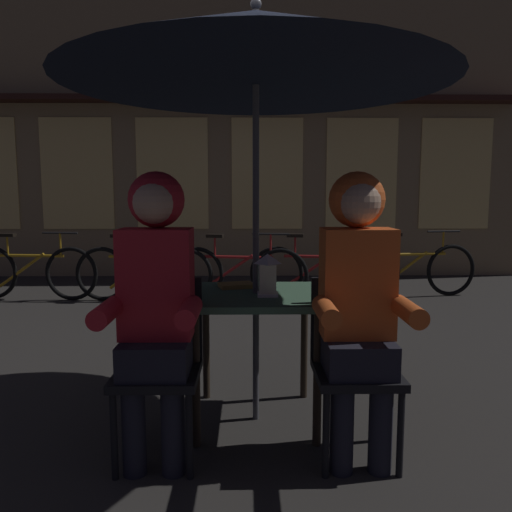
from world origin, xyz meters
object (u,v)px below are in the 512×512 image
Objects in this scene: chair_right at (354,357)px; bicycle_nearest at (31,272)px; person_right_hooded at (358,288)px; bicycle_fifth at (413,270)px; bicycle_third at (238,274)px; bicycle_fourth at (318,273)px; book at (236,285)px; patio_umbrella at (256,48)px; bicycle_second at (143,273)px; cafe_table at (256,311)px; chair_left at (160,358)px; lantern at (268,274)px; person_left_hooded at (156,289)px.

bicycle_nearest is at bearing 130.73° from chair_right.
bicycle_fifth is (1.54, 3.84, -0.50)m from person_right_hooded.
bicycle_third is 0.97m from bicycle_fourth.
bicycle_third reaches higher than book.
chair_right is at bearing -95.08° from bicycle_fourth.
patio_umbrella is at bearing -72.00° from book.
chair_right is at bearing -79.57° from bicycle_third.
bicycle_second is at bearing 177.08° from bicycle_third.
chair_right reaches higher than bicycle_nearest.
chair_right reaches higher than book.
cafe_table is 0.32× the size of patio_umbrella.
book is at bearing -123.40° from bicycle_fifth.
chair_left is at bearing 176.61° from person_right_hooded.
bicycle_fifth is at bearing 59.38° from patio_umbrella.
chair_left is at bearing 180.00° from chair_right.
bicycle_second is (-1.79, 3.58, -0.14)m from chair_right.
chair_right is at bearing -57.60° from book.
person_right_hooded reaches higher than chair_left.
bicycle_nearest is at bearing 176.00° from bicycle_third.
bicycle_nearest is (-2.77, 3.41, -0.51)m from lantern.
lantern is 0.14× the size of bicycle_nearest.
chair_right is (0.48, -0.37, -1.57)m from patio_umbrella.
patio_umbrella is at bearing -67.81° from bicycle_second.
patio_umbrella is 3.87m from bicycle_second.
chair_left is 3.54m from bicycle_third.
chair_left is 0.36m from person_left_hooded.
cafe_table is 3.30m from bicycle_fourth.
patio_umbrella is 1.38× the size of bicycle_second.
bicycle_nearest is 4.11m from book.
person_right_hooded is at bearing -41.57° from patio_umbrella.
person_right_hooded is 3.67m from bicycle_fourth.
person_left_hooded is 4.40m from bicycle_nearest.
cafe_table is 0.44× the size of bicycle_third.
patio_umbrella is 1.39× the size of bicycle_fourth.
bicycle_nearest is 1.01× the size of bicycle_third.
bicycle_fifth is at bearing 56.93° from person_left_hooded.
lantern reaches higher than chair_left.
patio_umbrella is at bearing -104.01° from bicycle_fourth.
bicycle_second and bicycle_fourth have the same top height.
bicycle_fourth is at bearing 75.99° from cafe_table.
cafe_table is at bearing -72.00° from book.
cafe_table is 3.98m from bicycle_fifth.
patio_umbrella is at bearing 41.57° from person_left_hooded.
bicycle_third is at bearing 93.06° from cafe_table.
person_left_hooded is at bearing -77.14° from bicycle_second.
lantern is at bearing 28.30° from chair_left.
lantern is 1.16× the size of book.
lantern is 0.54m from person_right_hooded.
book is (-0.11, 0.18, -1.31)m from patio_umbrella.
chair_left is 1.00× the size of chair_right.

